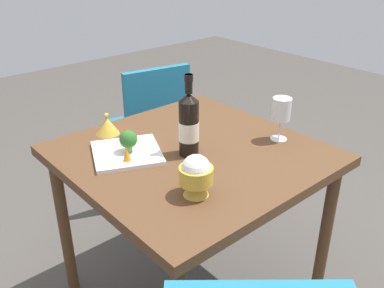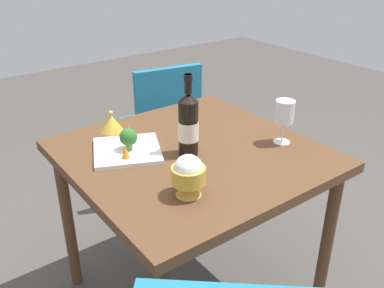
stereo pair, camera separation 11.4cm
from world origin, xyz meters
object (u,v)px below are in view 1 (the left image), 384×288
Objects in this scene: rice_bowl at (196,175)px; serving_plate at (127,153)px; carrot_garnish_left at (127,154)px; carrot_garnish_right at (127,134)px; broccoli_floret at (128,140)px; wine_glass at (281,110)px; wine_bottle at (189,124)px; rice_bowl_lid at (107,125)px; chair_near_window at (153,118)px.

serving_plate is at bearing 2.29° from rice_bowl.
carrot_garnish_right is at bearing -33.18° from carrot_garnish_left.
wine_glass is at bearing -117.77° from broccoli_floret.
carrot_garnish_right is at bearing 54.27° from wine_glass.
rice_bowl reaches higher than carrot_garnish_right.
wine_bottle reaches higher than carrot_garnish_left.
rice_bowl_lid is (0.36, 0.14, -0.08)m from wine_bottle.
wine_glass is (-0.96, 0.06, 0.35)m from chair_near_window.
rice_bowl is 0.37m from broccoli_floret.
wine_bottle is 0.25m from carrot_garnish_left.
chair_near_window is 6.00× the size of rice_bowl.
serving_plate is at bearing 145.30° from carrot_garnish_right.
chair_near_window is at bearing -50.87° from rice_bowl_lid.
rice_bowl is at bearing -178.34° from broccoli_floret.
wine_bottle is 0.27m from carrot_garnish_right.
broccoli_floret is (-0.68, 0.60, 0.29)m from chair_near_window.
broccoli_floret reaches higher than rice_bowl_lid.
chair_near_window is 0.98m from wine_bottle.
carrot_garnish_left is at bearing 9.95° from rice_bowl.
serving_plate is at bearing -31.61° from carrot_garnish_left.
rice_bowl is 1.42× the size of rice_bowl_lid.
wine_bottle is (-0.82, 0.42, 0.35)m from chair_near_window.
rice_bowl_lid is 0.15m from carrot_garnish_right.
carrot_garnish_left is at bearing 163.08° from rice_bowl_lid.
serving_plate is at bearing 61.61° from wine_glass.
chair_near_window is at bearing -3.30° from wine_glass.
carrot_garnish_right is (0.07, -0.04, -0.02)m from broccoli_floret.
carrot_garnish_right is (0.21, 0.14, -0.07)m from wine_bottle.
chair_near_window is 15.97× the size of carrot_garnish_left.
chair_near_window is at bearing -41.18° from carrot_garnish_left.
wine_glass is at bearing -80.79° from rice_bowl.
serving_plate is at bearing 50.96° from wine_bottle.
wine_bottle is at bearing -127.82° from broccoli_floret.
rice_bowl reaches higher than carrot_garnish_left.
rice_bowl is 0.39m from serving_plate.
chair_near_window is 1.23m from rice_bowl.
carrot_garnish_left is (-0.28, 0.09, 0.00)m from rice_bowl_lid.
wine_glass is 2.62× the size of carrot_garnish_right.
rice_bowl is 2.66× the size of carrot_garnish_left.
rice_bowl_lid is at bearing -130.32° from chair_near_window.
chair_near_window is 0.93m from serving_plate.
wine_bottle is at bearing -110.58° from carrot_garnish_left.
carrot_garnish_right is (0.36, 0.50, -0.08)m from wine_glass.
wine_glass is 0.63m from serving_plate.
broccoli_floret is at bearing 1.66° from rice_bowl.
wine_glass is (-0.15, -0.36, 0.01)m from wine_bottle.
rice_bowl is 0.43× the size of serving_plate.
rice_bowl_lid is 0.29m from carrot_garnish_left.
broccoli_floret is 1.61× the size of carrot_garnish_left.
chair_near_window is 0.95m from broccoli_floret.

